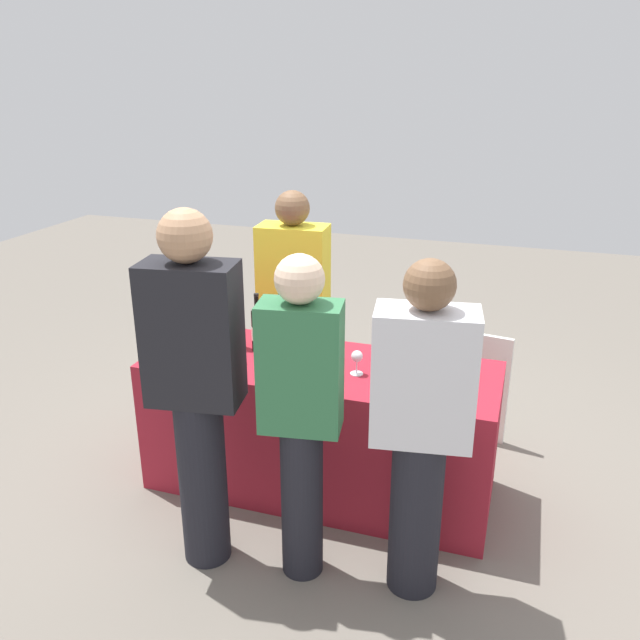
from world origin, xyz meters
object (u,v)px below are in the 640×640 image
wine_bottle_4 (384,340)px  wine_bottle_2 (257,330)px  wine_bottle_5 (399,344)px  menu_board (467,384)px  wine_bottle_6 (419,347)px  wine_glass_5 (405,365)px  wine_glass_3 (318,354)px  wine_glass_0 (236,348)px  wine_bottle_7 (446,351)px  guest_1 (301,411)px  wine_bottle_0 (213,320)px  ice_bucket (421,360)px  wine_glass_1 (280,345)px  wine_glass_4 (357,358)px  server_pouring (294,307)px  guest_0 (196,383)px  guest_2 (421,426)px  wine_bottle_3 (281,325)px  wine_glass_2 (302,352)px  wine_bottle_1 (235,328)px

wine_bottle_4 → wine_bottle_2: bearing=-172.0°
wine_bottle_5 → menu_board: 0.94m
wine_bottle_6 → wine_glass_5: size_ratio=2.25×
wine_glass_3 → wine_bottle_4: bearing=42.9°
wine_bottle_4 → wine_glass_0: bearing=-158.4°
wine_bottle_7 → wine_glass_5: wine_bottle_7 is taller
wine_bottle_5 → wine_bottle_6: bearing=3.3°
wine_bottle_4 → guest_1: guest_1 is taller
wine_bottle_0 → guest_1: bearing=-44.4°
wine_bottle_6 → menu_board: bearing=73.7°
ice_bucket → guest_1: guest_1 is taller
wine_glass_1 → wine_glass_5: wine_glass_1 is taller
wine_glass_3 → wine_glass_4: (0.19, 0.04, -0.01)m
wine_glass_1 → ice_bucket: size_ratio=0.67×
wine_glass_1 → server_pouring: (-0.16, 0.66, -0.03)m
wine_glass_3 → ice_bucket: ice_bucket is taller
wine_glass_3 → guest_0: bearing=-120.5°
menu_board → wine_bottle_7: bearing=-86.7°
guest_0 → guest_2: guest_0 is taller
guest_2 → wine_bottle_0: bearing=142.1°
wine_glass_4 → ice_bucket: 0.32m
wine_bottle_3 → wine_bottle_4: wine_bottle_3 is taller
wine_glass_1 → wine_glass_5: size_ratio=1.05×
wine_glass_1 → wine_glass_5: (0.68, -0.04, -0.00)m
guest_1 → wine_glass_1: bearing=110.2°
wine_bottle_7 → wine_glass_2: (-0.71, -0.23, -0.01)m
wine_bottle_0 → wine_glass_4: size_ratio=2.46×
wine_glass_1 → wine_glass_5: 0.68m
wine_bottle_5 → wine_glass_1: 0.62m
wine_bottle_1 → wine_bottle_5: size_ratio=0.93×
wine_bottle_3 → wine_glass_3: size_ratio=2.36×
wine_glass_1 → guest_2: bearing=-32.6°
wine_glass_4 → guest_2: 0.69m
wine_bottle_7 → ice_bucket: wine_bottle_7 is taller
menu_board → wine_glass_2: bearing=-121.2°
wine_glass_4 → wine_bottle_5: bearing=42.3°
wine_bottle_1 → guest_1: (0.65, -0.74, -0.02)m
guest_0 → menu_board: (1.05, 1.54, -0.57)m
guest_2 → wine_bottle_5: bearing=100.4°
wine_glass_4 → ice_bucket: bearing=8.5°
wine_bottle_2 → wine_glass_2: wine_bottle_2 is taller
wine_glass_4 → menu_board: 1.12m
wine_bottle_2 → wine_glass_4: wine_bottle_2 is taller
wine_bottle_6 → menu_board: wine_bottle_6 is taller
wine_bottle_5 → wine_bottle_3: bearing=174.2°
wine_bottle_6 → guest_2: 0.73m
wine_bottle_0 → wine_glass_1: 0.54m
wine_glass_2 → ice_bucket: 0.61m
wine_bottle_2 → guest_0: guest_0 is taller
guest_2 → wine_glass_0: bearing=147.4°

